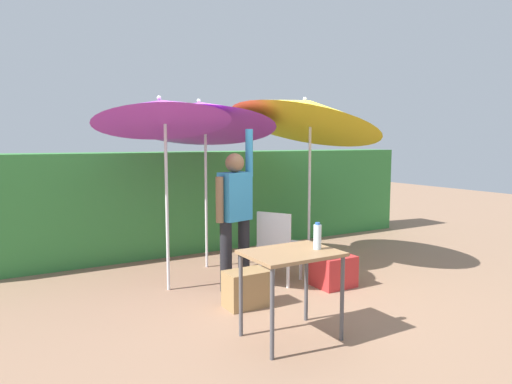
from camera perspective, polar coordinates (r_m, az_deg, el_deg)
name	(u,v)px	position (r m, az deg, el deg)	size (l,w,h in m)	color
ground_plane	(268,283)	(5.74, 1.54, -11.28)	(24.00, 24.00, 0.00)	#937056
hedge_row	(198,200)	(7.46, -7.27, -1.03)	(8.00, 0.70, 1.57)	#38843D
umbrella_rainbow	(162,112)	(5.31, -11.64, 9.75)	(1.57, 1.57, 2.41)	silver
umbrella_orange	(308,113)	(6.41, 6.45, 9.73)	(2.15, 2.11, 2.64)	silver
umbrella_yellow	(202,115)	(6.24, -6.76, 9.50)	(2.07, 2.02, 2.58)	silver
person_vendor	(235,210)	(5.33, -2.64, -2.30)	(0.56, 0.30, 1.88)	black
chair_plastic	(278,242)	(5.62, 2.78, -6.27)	(0.60, 0.60, 0.89)	silver
cooler_box	(333,271)	(5.65, 9.60, -9.65)	(0.45, 0.40, 0.38)	red
crate_cardboard	(247,289)	(4.92, -1.19, -11.97)	(0.46, 0.29, 0.38)	#9E7A4C
folding_table	(291,262)	(4.04, 4.42, -8.76)	(0.80, 0.60, 0.78)	#4C4C51
bottle_water	(317,237)	(4.09, 7.67, -5.53)	(0.07, 0.07, 0.24)	silver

